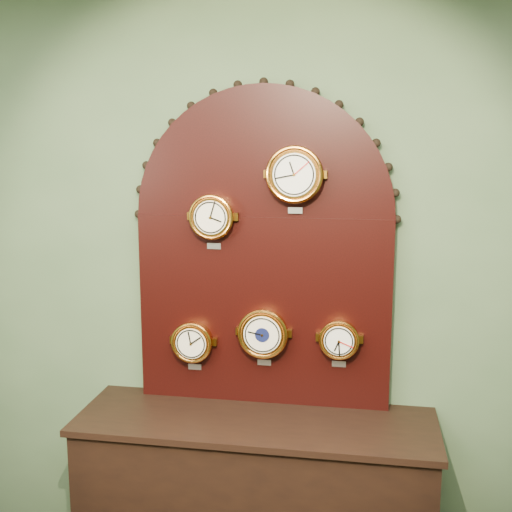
% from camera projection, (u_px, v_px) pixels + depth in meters
% --- Properties ---
extents(wall_back, '(4.00, 0.00, 4.00)m').
position_uv_depth(wall_back, '(265.00, 284.00, 3.10)').
color(wall_back, '#486142').
rests_on(wall_back, ground).
extents(shop_counter, '(1.60, 0.50, 0.80)m').
position_uv_depth(shop_counter, '(255.00, 505.00, 3.02)').
color(shop_counter, black).
rests_on(shop_counter, ground_plane).
extents(display_board, '(1.26, 0.06, 1.53)m').
position_uv_depth(display_board, '(263.00, 239.00, 3.01)').
color(display_board, black).
rests_on(display_board, shop_counter).
extents(roman_clock, '(0.21, 0.08, 0.26)m').
position_uv_depth(roman_clock, '(212.00, 217.00, 2.97)').
color(roman_clock, orange).
rests_on(roman_clock, display_board).
extents(arabic_clock, '(0.26, 0.08, 0.31)m').
position_uv_depth(arabic_clock, '(295.00, 175.00, 2.87)').
color(arabic_clock, orange).
rests_on(arabic_clock, display_board).
extents(hygrometer, '(0.20, 0.08, 0.25)m').
position_uv_depth(hygrometer, '(193.00, 342.00, 3.09)').
color(hygrometer, orange).
rests_on(hygrometer, display_board).
extents(barometer, '(0.24, 0.08, 0.29)m').
position_uv_depth(barometer, '(263.00, 333.00, 3.02)').
color(barometer, orange).
rests_on(barometer, display_board).
extents(tide_clock, '(0.19, 0.08, 0.24)m').
position_uv_depth(tide_clock, '(339.00, 339.00, 2.97)').
color(tide_clock, orange).
rests_on(tide_clock, display_board).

